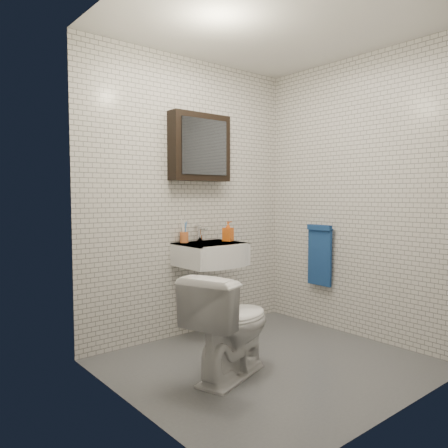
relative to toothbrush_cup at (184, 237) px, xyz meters
name	(u,v)px	position (x,y,z in m)	size (l,w,h in m)	color
ground	(268,363)	(0.12, -0.94, -0.90)	(2.20, 2.00, 0.01)	#4F5257
room_shell	(270,169)	(0.12, -0.94, 0.56)	(2.22, 2.02, 2.51)	silver
washbasin	(213,254)	(0.17, -0.21, -0.15)	(0.55, 0.50, 0.20)	white
faucet	(200,234)	(0.17, -0.01, 0.02)	(0.06, 0.20, 0.15)	silver
mirror_cabinet	(200,148)	(0.17, -0.01, 0.80)	(0.60, 0.15, 0.60)	black
towel_rail	(320,252)	(1.16, -0.59, -0.18)	(0.09, 0.30, 0.58)	silver
toothbrush_cup	(184,237)	(0.00, 0.00, 0.00)	(0.10, 0.10, 0.21)	#CE6833
soap_bottle	(228,231)	(0.38, -0.15, 0.04)	(0.08, 0.08, 0.18)	#DF4E17
toilet	(230,324)	(-0.24, -0.92, -0.53)	(0.42, 0.73, 0.74)	white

